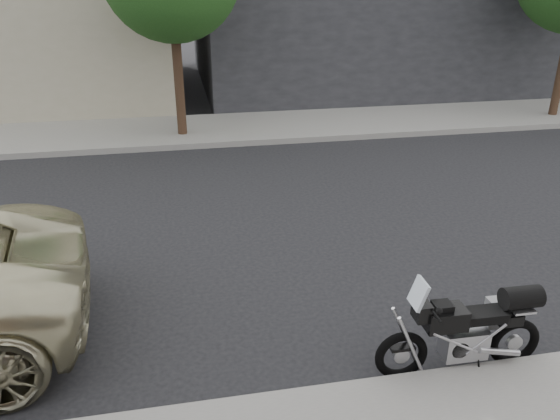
{
  "coord_description": "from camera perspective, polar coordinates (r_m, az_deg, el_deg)",
  "views": [
    {
      "loc": [
        2.16,
        8.31,
        4.11
      ],
      "look_at": [
        0.76,
        1.15,
        0.9
      ],
      "focal_mm": 35.0,
      "sensor_mm": 36.0,
      "label": 1
    }
  ],
  "objects": [
    {
      "name": "motorcycle",
      "position": [
        6.44,
        19.38,
        -11.65
      ],
      "size": [
        1.93,
        0.62,
        1.22
      ],
      "rotation": [
        0.0,
        0.0,
        -0.02
      ],
      "color": "black",
      "rests_on": "ground"
    },
    {
      "name": "far_sidewalk",
      "position": [
        15.5,
        -2.69,
        8.61
      ],
      "size": [
        44.0,
        3.0,
        0.15
      ],
      "primitive_type": "cube",
      "color": "gray",
      "rests_on": "ground"
    },
    {
      "name": "ground",
      "position": [
        9.52,
        3.16,
        -1.89
      ],
      "size": [
        120.0,
        120.0,
        0.0
      ],
      "primitive_type": "plane",
      "color": "black",
      "rests_on": "ground"
    }
  ]
}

